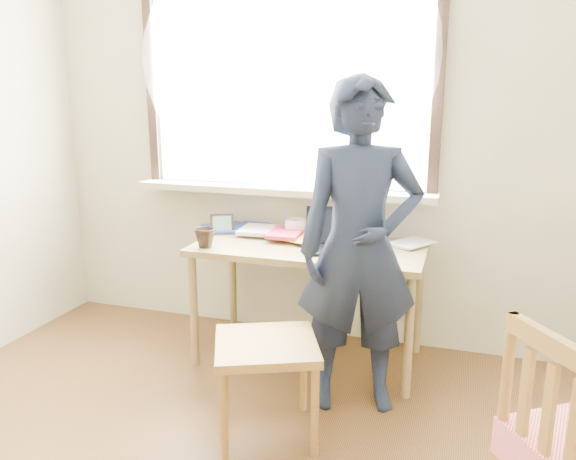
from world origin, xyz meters
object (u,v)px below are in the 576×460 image
(mug_dark, at_px, (205,238))
(mug_white, at_px, (295,228))
(laptop, at_px, (335,240))
(work_chair, at_px, (266,356))
(person, at_px, (359,248))
(desk, at_px, (309,257))

(mug_dark, bearing_deg, mug_white, 45.28)
(laptop, relative_size, work_chair, 0.65)
(mug_white, xyz_separation_m, person, (0.49, -0.56, 0.06))
(laptop, distance_m, mug_white, 0.36)
(laptop, distance_m, person, 0.40)
(laptop, distance_m, work_chair, 0.83)
(laptop, bearing_deg, person, -60.56)
(mug_dark, relative_size, work_chair, 0.20)
(desk, height_order, laptop, laptop)
(desk, height_order, work_chair, desk)
(laptop, height_order, mug_white, laptop)
(desk, xyz_separation_m, laptop, (0.15, -0.03, 0.12))
(laptop, relative_size, mug_white, 2.94)
(mug_dark, xyz_separation_m, work_chair, (0.56, -0.56, -0.35))
(mug_dark, bearing_deg, person, -10.55)
(laptop, height_order, work_chair, laptop)
(work_chair, bearing_deg, mug_white, 99.71)
(mug_dark, relative_size, person, 0.07)
(mug_white, distance_m, person, 0.75)
(work_chair, bearing_deg, desk, 92.02)
(desk, relative_size, laptop, 3.41)
(mug_white, distance_m, mug_dark, 0.56)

